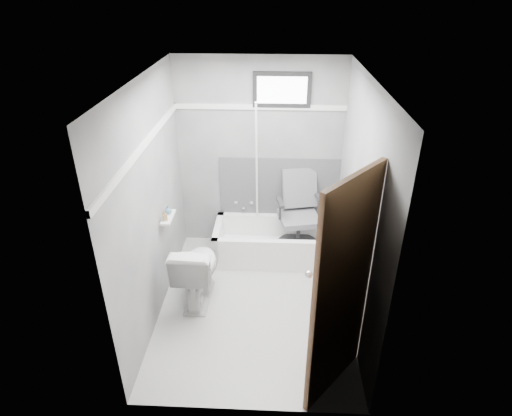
# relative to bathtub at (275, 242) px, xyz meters

# --- Properties ---
(floor) EXTENTS (2.60, 2.60, 0.00)m
(floor) POSITION_rel_bathtub_xyz_m (-0.21, -0.93, -0.21)
(floor) COLOR silver
(floor) RESTS_ON ground
(ceiling) EXTENTS (2.60, 2.60, 0.00)m
(ceiling) POSITION_rel_bathtub_xyz_m (-0.21, -0.93, 2.19)
(ceiling) COLOR silver
(ceiling) RESTS_ON floor
(wall_back) EXTENTS (2.00, 0.02, 2.40)m
(wall_back) POSITION_rel_bathtub_xyz_m (-0.21, 0.37, 0.99)
(wall_back) COLOR slate
(wall_back) RESTS_ON floor
(wall_front) EXTENTS (2.00, 0.02, 2.40)m
(wall_front) POSITION_rel_bathtub_xyz_m (-0.21, -2.23, 0.99)
(wall_front) COLOR slate
(wall_front) RESTS_ON floor
(wall_left) EXTENTS (0.02, 2.60, 2.40)m
(wall_left) POSITION_rel_bathtub_xyz_m (-1.21, -0.93, 0.99)
(wall_left) COLOR slate
(wall_left) RESTS_ON floor
(wall_right) EXTENTS (0.02, 2.60, 2.40)m
(wall_right) POSITION_rel_bathtub_xyz_m (0.79, -0.93, 0.99)
(wall_right) COLOR slate
(wall_right) RESTS_ON floor
(bathtub) EXTENTS (1.50, 0.70, 0.42)m
(bathtub) POSITION_rel_bathtub_xyz_m (0.00, 0.00, 0.00)
(bathtub) COLOR white
(bathtub) RESTS_ON floor
(office_chair) EXTENTS (0.66, 0.66, 0.96)m
(office_chair) POSITION_rel_bathtub_xyz_m (0.30, 0.05, 0.39)
(office_chair) COLOR #5E5F63
(office_chair) RESTS_ON bathtub
(toilet) EXTENTS (0.46, 0.78, 0.75)m
(toilet) POSITION_rel_bathtub_xyz_m (-0.83, -0.86, 0.16)
(toilet) COLOR white
(toilet) RESTS_ON floor
(door) EXTENTS (0.78, 0.78, 2.00)m
(door) POSITION_rel_bathtub_xyz_m (0.77, -2.21, 0.79)
(door) COLOR #55331F
(door) RESTS_ON floor
(window) EXTENTS (0.66, 0.04, 0.40)m
(window) POSITION_rel_bathtub_xyz_m (0.04, 0.36, 1.81)
(window) COLOR black
(window) RESTS_ON wall_back
(backerboard) EXTENTS (1.50, 0.02, 0.78)m
(backerboard) POSITION_rel_bathtub_xyz_m (0.04, 0.36, 0.59)
(backerboard) COLOR #4C4C4F
(backerboard) RESTS_ON wall_back
(trim_back) EXTENTS (2.00, 0.02, 0.06)m
(trim_back) POSITION_rel_bathtub_xyz_m (-0.21, 0.36, 1.61)
(trim_back) COLOR white
(trim_back) RESTS_ON wall_back
(trim_left) EXTENTS (0.02, 2.60, 0.06)m
(trim_left) POSITION_rel_bathtub_xyz_m (-1.19, -0.93, 1.61)
(trim_left) COLOR white
(trim_left) RESTS_ON wall_left
(pole) EXTENTS (0.02, 0.49, 1.90)m
(pole) POSITION_rel_bathtub_xyz_m (-0.23, 0.13, 0.84)
(pole) COLOR white
(pole) RESTS_ON bathtub
(shelf) EXTENTS (0.10, 0.32, 0.02)m
(shelf) POSITION_rel_bathtub_xyz_m (-1.14, -0.65, 0.69)
(shelf) COLOR white
(shelf) RESTS_ON wall_left
(soap_bottle_a) EXTENTS (0.06, 0.06, 0.10)m
(soap_bottle_a) POSITION_rel_bathtub_xyz_m (-1.15, -0.73, 0.76)
(soap_bottle_a) COLOR #97794B
(soap_bottle_a) RESTS_ON shelf
(soap_bottle_b) EXTENTS (0.11, 0.11, 0.10)m
(soap_bottle_b) POSITION_rel_bathtub_xyz_m (-1.15, -0.59, 0.75)
(soap_bottle_b) COLOR teal
(soap_bottle_b) RESTS_ON shelf
(faucet) EXTENTS (0.26, 0.10, 0.16)m
(faucet) POSITION_rel_bathtub_xyz_m (-0.41, 0.34, 0.34)
(faucet) COLOR silver
(faucet) RESTS_ON wall_back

